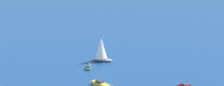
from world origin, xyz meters
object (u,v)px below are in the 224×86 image
at_px(motorboat_outer_ring_b, 103,85).
at_px(motorboat_ahead, 185,85).
at_px(sailboat_offshore, 101,49).
at_px(motorboat_inshore, 89,67).

bearing_deg(motorboat_outer_ring_b, motorboat_ahead, 11.93).
bearing_deg(motorboat_ahead, motorboat_outer_ring_b, -168.07).
bearing_deg(sailboat_offshore, motorboat_outer_ring_b, -76.91).
xyz_separation_m(sailboat_offshore, motorboat_outer_ring_b, (7.35, -31.59, -5.14)).
relative_size(motorboat_ahead, motorboat_outer_ring_b, 0.52).
xyz_separation_m(sailboat_offshore, motorboat_ahead, (40.67, -24.55, -5.56)).
bearing_deg(motorboat_inshore, motorboat_ahead, -17.53).
bearing_deg(motorboat_inshore, sailboat_offshore, 70.07).
xyz_separation_m(motorboat_inshore, sailboat_offshore, (3.81, 10.50, 5.45)).
relative_size(motorboat_inshore, sailboat_offshore, 0.53).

